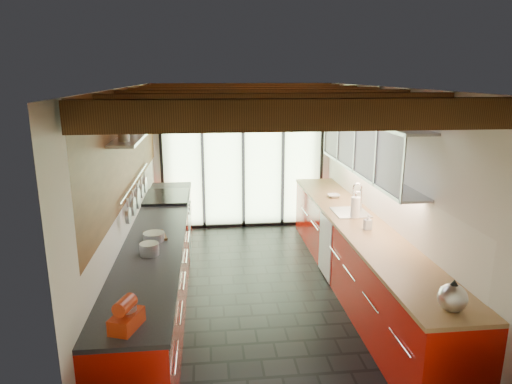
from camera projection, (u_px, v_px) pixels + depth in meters
ground at (261, 293)px, 5.92m from camera, size 5.50×5.50×0.00m
room_shell at (261, 168)px, 5.50m from camera, size 5.50×5.50×5.50m
ceiling_beams at (258, 98)px, 5.66m from camera, size 3.14×5.06×4.90m
glass_door at (243, 138)px, 8.09m from camera, size 2.95×0.10×2.90m
left_counter at (159, 264)px, 5.67m from camera, size 0.68×5.00×0.92m
range_stove at (168, 226)px, 7.06m from camera, size 0.66×0.90×0.97m
right_counter at (358, 255)px, 5.94m from camera, size 0.68×5.00×0.92m
sink_assembly at (351, 210)px, 6.20m from camera, size 0.45×0.52×0.43m
upper_cabinets_right at (368, 146)px, 5.89m from camera, size 0.34×3.00×3.00m
left_wall_fixtures at (138, 152)px, 5.48m from camera, size 0.28×2.60×0.96m
stand_mixer at (127, 315)px, 3.37m from camera, size 0.25×0.32×0.26m
pot_large at (149, 249)px, 4.75m from camera, size 0.23×0.23×0.13m
pot_small at (154, 237)px, 5.16m from camera, size 0.30×0.30×0.09m
cutting_board at (155, 236)px, 5.28m from camera, size 0.31×0.37×0.03m
kettle at (453, 296)px, 3.62m from camera, size 0.28×0.31×0.27m
paper_towel at (355, 208)px, 5.97m from camera, size 0.14×0.14×0.33m
soap_bottle at (368, 222)px, 5.52m from camera, size 0.09×0.09×0.19m
bowl at (334, 196)px, 6.98m from camera, size 0.19×0.19×0.05m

